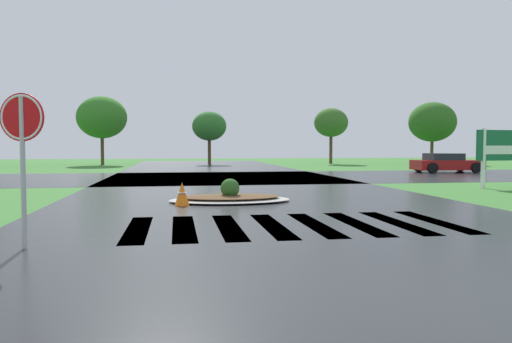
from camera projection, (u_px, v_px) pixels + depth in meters
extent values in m
cube|color=#38722D|center=(452.00, 338.00, 4.38)|extent=(120.00, 120.00, 0.10)
cube|color=#232628|center=(261.00, 203.00, 14.24)|extent=(11.79, 80.00, 0.01)
cube|color=#232628|center=(223.00, 177.00, 25.75)|extent=(90.00, 10.61, 0.01)
cube|color=white|center=(138.00, 229.00, 9.78)|extent=(0.45, 3.31, 0.01)
cube|color=white|center=(184.00, 228.00, 9.92)|extent=(0.45, 3.31, 0.01)
cube|color=white|center=(229.00, 227.00, 10.06)|extent=(0.45, 3.31, 0.01)
cube|color=white|center=(272.00, 226.00, 10.20)|extent=(0.45, 3.31, 0.01)
cube|color=white|center=(315.00, 224.00, 10.35)|extent=(0.45, 3.31, 0.01)
cube|color=white|center=(356.00, 223.00, 10.49)|extent=(0.45, 3.31, 0.01)
cube|color=white|center=(396.00, 222.00, 10.63)|extent=(0.45, 3.31, 0.01)
cube|color=white|center=(435.00, 221.00, 10.78)|extent=(0.45, 3.31, 0.01)
cylinder|color=#B2B5BA|center=(23.00, 173.00, 7.86)|extent=(0.08, 0.08, 2.42)
cylinder|color=red|center=(22.00, 117.00, 7.82)|extent=(0.73, 0.26, 0.76)
torus|color=white|center=(22.00, 117.00, 7.82)|extent=(0.71, 0.26, 0.73)
cube|color=white|center=(483.00, 158.00, 19.19)|extent=(0.14, 0.14, 2.31)
cube|color=#145938|center=(507.00, 145.00, 19.53)|extent=(2.94, 0.57, 1.19)
cube|color=white|center=(507.00, 150.00, 19.54)|extent=(2.24, 0.47, 0.33)
ellipsoid|color=#9E9B93|center=(230.00, 200.00, 14.58)|extent=(3.56, 2.10, 0.12)
ellipsoid|color=brown|center=(230.00, 197.00, 14.58)|extent=(2.92, 1.72, 0.10)
sphere|color=#2D6023|center=(230.00, 188.00, 14.56)|extent=(0.56, 0.56, 0.56)
cube|color=maroon|center=(447.00, 165.00, 30.63)|extent=(4.15, 1.86, 0.59)
cube|color=#1E232B|center=(443.00, 157.00, 30.58)|extent=(2.06, 1.59, 0.41)
cylinder|color=black|center=(460.00, 166.00, 31.72)|extent=(0.65, 0.24, 0.64)
cylinder|color=black|center=(476.00, 168.00, 29.92)|extent=(0.65, 0.24, 0.64)
cylinder|color=black|center=(419.00, 167.00, 31.36)|extent=(0.65, 0.24, 0.64)
cylinder|color=black|center=(433.00, 168.00, 29.56)|extent=(0.65, 0.24, 0.64)
cone|color=orange|center=(182.00, 194.00, 13.64)|extent=(0.41, 0.41, 0.64)
torus|color=white|center=(182.00, 193.00, 13.64)|extent=(0.25, 0.25, 0.04)
cube|color=orange|center=(182.00, 205.00, 13.66)|extent=(0.36, 0.36, 0.03)
cylinder|color=#4C3823|center=(102.00, 150.00, 42.58)|extent=(0.28, 0.28, 2.59)
ellipsoid|color=#317424|center=(102.00, 117.00, 42.43)|extent=(4.22, 4.22, 3.59)
cylinder|color=#4C3823|center=(209.00, 151.00, 43.79)|extent=(0.28, 0.28, 2.32)
ellipsoid|color=#2E6C2B|center=(209.00, 126.00, 43.67)|extent=(3.01, 3.01, 2.56)
cylinder|color=#4C3823|center=(331.00, 149.00, 45.33)|extent=(0.28, 0.28, 2.68)
ellipsoid|color=#376725|center=(331.00, 123.00, 45.20)|extent=(3.08, 3.08, 2.62)
cylinder|color=#4C3823|center=(432.00, 151.00, 45.16)|extent=(0.28, 0.28, 2.33)
ellipsoid|color=#2B601E|center=(432.00, 122.00, 45.03)|extent=(4.21, 4.21, 3.58)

